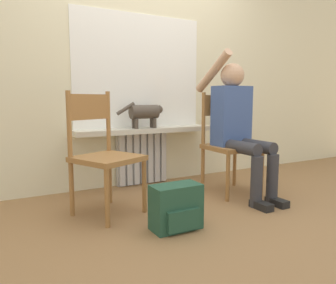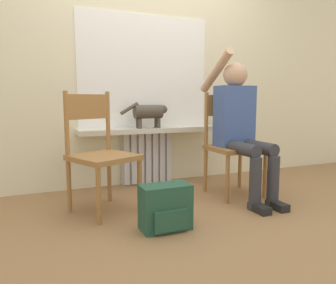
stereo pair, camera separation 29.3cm
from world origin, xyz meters
TOP-DOWN VIEW (x-y plane):
  - ground_plane at (0.00, 0.00)m, footprint 12.00×12.00m
  - wall_with_window at (0.00, 1.23)m, footprint 7.00×0.06m
  - radiator at (-0.00, 1.15)m, footprint 0.55×0.08m
  - windowsill at (0.00, 1.07)m, footprint 1.46×0.26m
  - window_glass at (0.00, 1.20)m, footprint 1.40×0.01m
  - chair_left at (-0.63, 0.47)m, footprint 0.59×0.59m
  - chair_right at (0.61, 0.48)m, footprint 0.45×0.45m
  - person at (0.61, 0.36)m, footprint 0.36×1.00m
  - cat at (-0.02, 1.02)m, footprint 0.50×0.14m
  - backpack at (-0.30, -0.09)m, footprint 0.35×0.21m

SIDE VIEW (x-z plane):
  - ground_plane at x=0.00m, z-range 0.00..0.00m
  - backpack at x=-0.30m, z-range 0.00..0.31m
  - radiator at x=0.00m, z-range 0.00..0.56m
  - chair_left at x=-0.63m, z-range 0.01..0.97m
  - chair_right at x=0.61m, z-range 0.01..0.97m
  - windowsill at x=0.00m, z-range 0.56..0.61m
  - person at x=0.61m, z-range 0.02..1.37m
  - cat at x=-0.02m, z-range 0.63..0.89m
  - window_glass at x=0.00m, z-range 0.61..1.76m
  - wall_with_window at x=0.00m, z-range 0.00..2.70m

